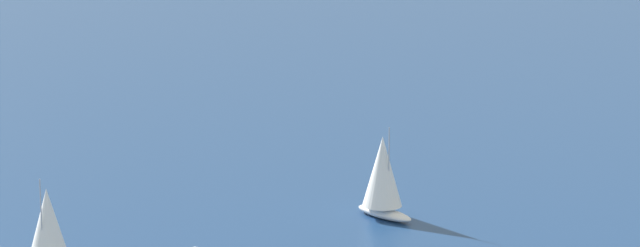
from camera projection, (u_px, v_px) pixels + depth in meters
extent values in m
ellipsoid|color=white|center=(384.00, 213.00, 174.83)|extent=(7.91, 9.78, 1.39)
cylinder|color=#B2B2B7|center=(389.00, 169.00, 173.01)|extent=(0.14, 0.14, 11.43)
cone|color=white|center=(382.00, 171.00, 174.03)|extent=(7.60, 7.60, 9.72)
cylinder|color=#B2B2B7|center=(42.00, 227.00, 145.32)|extent=(0.14, 0.14, 11.30)
cone|color=white|center=(48.00, 229.00, 146.56)|extent=(5.96, 5.96, 9.60)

